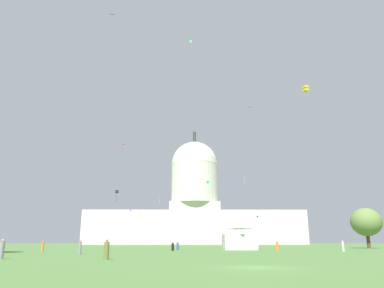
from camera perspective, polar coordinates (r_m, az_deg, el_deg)
name	(u,v)px	position (r m, az deg, el deg)	size (l,w,h in m)	color
ground_plane	(257,268)	(24.00, 10.07, -18.39)	(800.00, 800.00, 0.00)	#4C7538
capitol_building	(195,205)	(210.20, 0.39, -9.51)	(121.31, 26.61, 64.73)	beige
event_tent	(239,234)	(74.46, 7.32, -13.66)	(6.56, 6.17, 6.09)	white
tree_east_far	(366,222)	(99.55, 25.43, -10.90)	(9.33, 9.33, 9.45)	#4C3823
person_orange_mid_right	(43,246)	(66.44, -22.20, -14.53)	(0.49, 0.49, 1.70)	orange
person_olive_front_right	(107,250)	(34.80, -13.14, -15.79)	(0.59, 0.59, 1.74)	olive
person_orange_near_tree_west	(277,247)	(62.61, 13.12, -15.28)	(0.52, 0.52, 1.64)	orange
person_black_lawn_far_left	(173,247)	(66.35, -3.02, -15.65)	(0.65, 0.65, 1.53)	black
person_grey_aisle_center	(2,250)	(39.10, -27.48, -14.40)	(0.54, 0.54, 1.76)	gray
person_denim_edge_east	(178,246)	(73.07, -2.25, -15.57)	(0.61, 0.61, 1.58)	#3D5684
person_white_edge_west	(343,246)	(66.63, 22.42, -14.49)	(0.47, 0.47, 1.71)	silver
person_grey_back_center	(80,248)	(48.85, -17.01, -15.17)	(0.50, 0.50, 1.75)	gray
kite_white_mid	(244,178)	(191.90, 8.12, -5.21)	(0.71, 1.28, 3.78)	white
kite_turquoise_high	(249,108)	(155.01, 8.92, 5.60)	(1.91, 1.33, 0.12)	teal
kite_pink_low	(226,224)	(157.95, 5.36, -12.27)	(0.79, 0.59, 3.18)	pink
kite_violet_high	(113,18)	(83.59, -12.24, 18.61)	(1.26, 0.98, 4.36)	purple
kite_lime_low	(140,215)	(170.58, -8.10, -10.89)	(1.46, 1.52, 3.80)	#8CD133
kite_red_high	(122,146)	(167.97, -10.80, -0.31)	(1.35, 1.52, 2.97)	red
kite_cyan_mid	(208,182)	(147.97, 2.47, -5.92)	(1.13, 1.15, 2.51)	#33BCDB
kite_blue_low	(257,217)	(162.26, 10.13, -11.03)	(0.89, 0.86, 0.96)	blue
kite_orange_mid	(183,189)	(168.26, -1.41, -7.06)	(1.02, 1.70, 3.94)	orange
kite_gold_mid	(305,89)	(86.98, 17.22, 8.20)	(1.39, 1.40, 1.24)	gold
kite_black_mid	(117,192)	(135.29, -11.59, -7.29)	(1.16, 1.16, 3.94)	black
kite_green_high	(191,41)	(104.71, -0.17, 15.65)	(0.74, 0.50, 1.02)	green
kite_magenta_low	(131,211)	(170.67, -9.53, -10.17)	(0.76, 0.71, 0.81)	#D1339E
kite_white_mid_b	(159,197)	(174.96, -5.18, -8.16)	(1.48, 1.57, 3.16)	white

